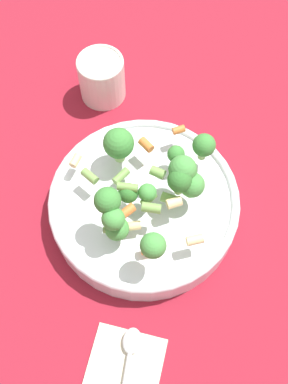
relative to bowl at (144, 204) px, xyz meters
The scene contains 5 objects.
ground_plane 0.03m from the bowl, ahead, with size 3.00×3.00×0.00m, color maroon.
bowl is the anchor object (origin of this frame).
pasta_salad 0.07m from the bowl, behind, with size 0.23×0.23×0.09m.
cup 0.25m from the bowl, 54.16° to the right, with size 0.08×0.08×0.09m.
spoon 0.24m from the bowl, 103.22° to the left, with size 0.04×0.15×0.01m.
Camera 1 is at (-0.10, 0.29, 0.66)m, focal length 42.00 mm.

